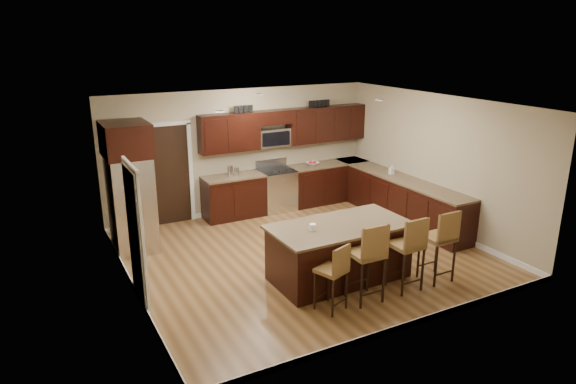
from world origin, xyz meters
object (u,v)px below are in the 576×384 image
island (339,253)px  stool_extra (442,238)px  stool_right (409,245)px  range (277,189)px  stool_left (335,270)px  refrigerator (130,186)px  stool_mid (369,254)px

island → stool_extra: (1.34, -0.85, 0.32)m
island → stool_right: (0.69, -0.85, 0.32)m
range → stool_left: bearing=-106.3°
stool_left → refrigerator: refrigerator is taller
range → stool_left: 4.51m
stool_right → stool_left: bearing=178.5°
stool_right → island: bearing=128.3°
island → stool_left: size_ratio=2.21×
stool_right → stool_extra: same height
range → refrigerator: size_ratio=0.47×
range → stool_right: stool_right is taller
range → stool_right: (0.06, -4.34, 0.28)m
stool_right → refrigerator: size_ratio=0.51×
stool_right → refrigerator: (-3.36, 3.58, 0.46)m
stool_mid → refrigerator: bearing=126.6°
stool_left → stool_right: stool_right is taller
island → refrigerator: (-2.66, 2.73, 0.78)m
stool_left → stool_extra: bearing=-20.2°
stool_mid → stool_right: 0.75m
stool_mid → stool_right: bearing=0.8°
refrigerator → island: bearing=-45.7°
range → stool_right: 4.35m
stool_right → refrigerator: bearing=132.3°
range → stool_extra: size_ratio=0.92×
stool_right → stool_extra: bearing=-0.9°
island → stool_mid: 0.92m
range → refrigerator: bearing=-167.0°
range → stool_extra: bearing=-80.7°
stool_extra → island: bearing=146.8°
stool_mid → island: bearing=86.6°
stool_mid → stool_extra: 1.40m
range → refrigerator: refrigerator is taller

